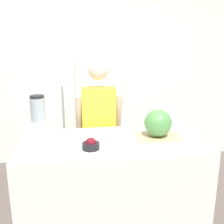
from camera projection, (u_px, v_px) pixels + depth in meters
The scene contains 9 objects.
wall_back at pixel (99, 78), 3.77m from camera, with size 8.00×0.06×2.60m.
counter_island at pixel (113, 188), 2.32m from camera, with size 1.60×0.77×0.94m.
refrigerator at pixel (50, 116), 3.44m from camera, with size 0.72×0.68×1.65m.
person at pixel (99, 130), 2.83m from camera, with size 0.51×0.26×1.60m.
cutting_board at pixel (158, 136), 2.29m from camera, with size 0.41×0.27×0.01m.
watermelon at pixel (158, 123), 2.25m from camera, with size 0.25×0.25×0.25m.
bowl_cherries at pixel (91, 145), 2.01m from camera, with size 0.14×0.14×0.10m.
bowl_cream at pixel (112, 140), 2.07m from camera, with size 0.11×0.11×0.12m.
blender at pixel (38, 116), 2.34m from camera, with size 0.15×0.15×0.37m.
Camera 1 is at (-0.26, -1.68, 1.73)m, focal length 40.00 mm.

